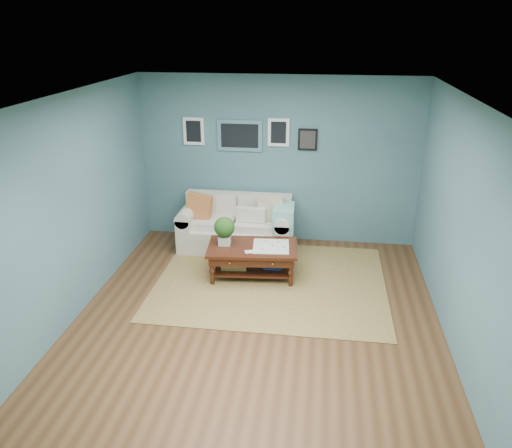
# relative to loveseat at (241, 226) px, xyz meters

# --- Properties ---
(room_shell) EXTENTS (5.00, 5.02, 2.70)m
(room_shell) POSITION_rel_loveseat_xyz_m (0.53, -1.97, 0.98)
(room_shell) COLOR brown
(room_shell) RESTS_ON ground
(area_rug) EXTENTS (3.21, 2.57, 0.01)m
(area_rug) POSITION_rel_loveseat_xyz_m (0.61, -1.09, -0.38)
(area_rug) COLOR brown
(area_rug) RESTS_ON ground
(loveseat) EXTENTS (1.83, 0.83, 0.94)m
(loveseat) POSITION_rel_loveseat_xyz_m (0.00, 0.00, 0.00)
(loveseat) COLOR beige
(loveseat) RESTS_ON ground
(coffee_table) EXTENTS (1.33, 0.85, 0.89)m
(coffee_table) POSITION_rel_loveseat_xyz_m (0.26, -0.94, 0.01)
(coffee_table) COLOR black
(coffee_table) RESTS_ON ground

